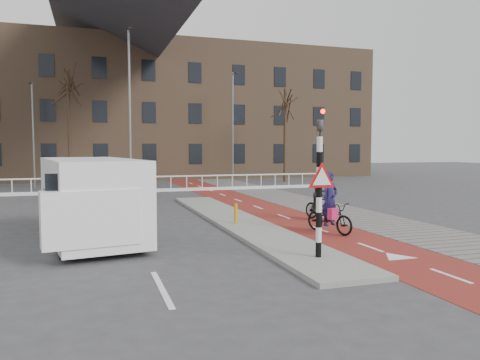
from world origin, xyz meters
name	(u,v)px	position (x,y,z in m)	size (l,w,h in m)	color
ground	(305,244)	(0.00, 0.00, 0.00)	(120.00, 120.00, 0.00)	#38383A
bike_lane	(244,202)	(1.50, 10.00, 0.01)	(2.50, 60.00, 0.01)	maroon
sidewalk	(296,201)	(4.30, 10.00, 0.01)	(3.00, 60.00, 0.01)	slate
curb_island	(239,222)	(-0.70, 4.00, 0.06)	(1.80, 16.00, 0.12)	gray
traffic_signal	(320,179)	(-0.60, -2.02, 1.99)	(0.80, 0.80, 3.68)	black
bollard	(236,213)	(-1.00, 3.39, 0.46)	(0.12, 0.12, 0.69)	#CD8B0B
cyclist_near	(330,213)	(1.49, 1.28, 0.67)	(1.23, 1.99, 1.96)	black
cyclist_far	(321,201)	(2.45, 3.71, 0.75)	(0.94, 1.70, 1.78)	black
van	(91,198)	(-5.78, 2.23, 1.27)	(3.11, 5.90, 2.41)	white
railing	(104,188)	(-5.00, 17.00, 0.31)	(28.00, 0.10, 0.99)	silver
townhouse_row	(121,91)	(-3.00, 32.00, 7.81)	(46.00, 10.00, 15.90)	#7F6047
tree_mid	(69,128)	(-7.12, 23.31, 4.08)	(0.23, 0.23, 8.16)	#2F2215
tree_right	(285,136)	(9.07, 22.50, 3.68)	(0.22, 0.22, 7.37)	#2F2215
streetlight_near	(130,115)	(-3.70, 13.65, 4.45)	(0.12, 0.12, 8.89)	slate
streetlight_left	(33,136)	(-9.36, 22.31, 3.53)	(0.12, 0.12, 7.07)	slate
streetlight_right	(233,127)	(5.33, 24.49, 4.37)	(0.12, 0.12, 8.74)	slate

